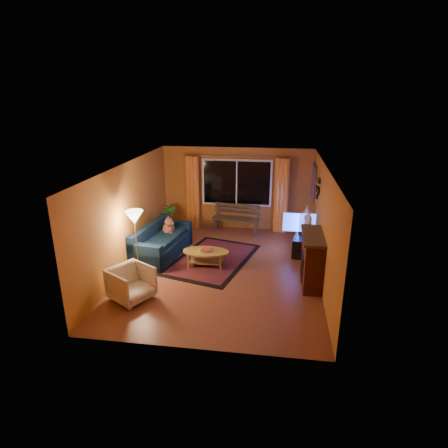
# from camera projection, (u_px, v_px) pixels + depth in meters

# --- Properties ---
(floor) EXTENTS (4.50, 6.00, 0.02)m
(floor) POSITION_uv_depth(u_px,v_px,m) (222.00, 270.00, 8.99)
(floor) COLOR brown
(floor) RESTS_ON ground
(ceiling) EXTENTS (4.50, 6.00, 0.02)m
(ceiling) POSITION_uv_depth(u_px,v_px,m) (222.00, 165.00, 8.16)
(ceiling) COLOR white
(ceiling) RESTS_ON ground
(wall_back) EXTENTS (4.50, 0.02, 2.50)m
(wall_back) POSITION_uv_depth(u_px,v_px,m) (237.00, 189.00, 11.39)
(wall_back) COLOR #BC752F
(wall_back) RESTS_ON ground
(wall_left) EXTENTS (0.02, 6.00, 2.50)m
(wall_left) POSITION_uv_depth(u_px,v_px,m) (128.00, 216.00, 8.88)
(wall_left) COLOR #BC752F
(wall_left) RESTS_ON ground
(wall_right) EXTENTS (0.02, 6.00, 2.50)m
(wall_right) POSITION_uv_depth(u_px,v_px,m) (323.00, 225.00, 8.27)
(wall_right) COLOR #BC752F
(wall_right) RESTS_ON ground
(window) EXTENTS (2.00, 0.02, 1.30)m
(window) POSITION_uv_depth(u_px,v_px,m) (237.00, 183.00, 11.26)
(window) COLOR black
(window) RESTS_ON wall_back
(curtain_rod) EXTENTS (3.20, 0.03, 0.03)m
(curtain_rod) POSITION_uv_depth(u_px,v_px,m) (237.00, 156.00, 10.96)
(curtain_rod) COLOR #BF8C3F
(curtain_rod) RESTS_ON wall_back
(curtain_left) EXTENTS (0.36, 0.36, 2.24)m
(curtain_left) POSITION_uv_depth(u_px,v_px,m) (193.00, 192.00, 11.49)
(curtain_left) COLOR orange
(curtain_left) RESTS_ON ground
(curtain_right) EXTENTS (0.36, 0.36, 2.24)m
(curtain_right) POSITION_uv_depth(u_px,v_px,m) (281.00, 196.00, 11.13)
(curtain_right) COLOR orange
(curtain_right) RESTS_ON ground
(bench) EXTENTS (1.47, 0.66, 0.43)m
(bench) POSITION_uv_depth(u_px,v_px,m) (235.00, 226.00, 11.32)
(bench) COLOR #3D3124
(bench) RESTS_ON ground
(potted_plant) EXTENTS (0.55, 0.55, 0.83)m
(potted_plant) POSITION_uv_depth(u_px,v_px,m) (169.00, 219.00, 11.28)
(potted_plant) COLOR #235B1E
(potted_plant) RESTS_ON ground
(sofa) EXTENTS (1.17, 2.13, 0.82)m
(sofa) POSITION_uv_depth(u_px,v_px,m) (162.00, 241.00, 9.64)
(sofa) COLOR black
(sofa) RESTS_ON ground
(dog) EXTENTS (0.46, 0.54, 0.50)m
(dog) POSITION_uv_depth(u_px,v_px,m) (168.00, 226.00, 9.98)
(dog) COLOR #93593E
(dog) RESTS_ON sofa
(armchair) EXTENTS (0.99, 1.01, 0.78)m
(armchair) POSITION_uv_depth(u_px,v_px,m) (131.00, 282.00, 7.56)
(armchair) COLOR beige
(armchair) RESTS_ON ground
(floor_lamp) EXTENTS (0.34, 0.34, 1.58)m
(floor_lamp) POSITION_uv_depth(u_px,v_px,m) (136.00, 244.00, 8.43)
(floor_lamp) COLOR #BF8C3F
(floor_lamp) RESTS_ON ground
(rug) EXTENTS (2.34, 3.04, 0.02)m
(rug) POSITION_uv_depth(u_px,v_px,m) (213.00, 259.00, 9.52)
(rug) COLOR maroon
(rug) RESTS_ON ground
(coffee_table) EXTENTS (1.14, 1.14, 0.41)m
(coffee_table) POSITION_uv_depth(u_px,v_px,m) (206.00, 258.00, 9.09)
(coffee_table) COLOR #A98B37
(coffee_table) RESTS_ON ground
(tv_console) EXTENTS (0.57, 1.24, 0.50)m
(tv_console) POSITION_uv_depth(u_px,v_px,m) (302.00, 243.00, 9.94)
(tv_console) COLOR black
(tv_console) RESTS_ON ground
(television) EXTENTS (0.15, 1.09, 0.63)m
(television) POSITION_uv_depth(u_px,v_px,m) (304.00, 223.00, 9.75)
(television) COLOR black
(television) RESTS_ON tv_console
(fireplace) EXTENTS (0.40, 1.20, 1.10)m
(fireplace) POSITION_uv_depth(u_px,v_px,m) (312.00, 261.00, 8.16)
(fireplace) COLOR maroon
(fireplace) RESTS_ON ground
(mirror_cluster) EXTENTS (0.06, 0.60, 0.56)m
(mirror_cluster) POSITION_uv_depth(u_px,v_px,m) (317.00, 187.00, 9.31)
(mirror_cluster) COLOR black
(mirror_cluster) RESTS_ON wall_right
(painting) EXTENTS (0.04, 0.76, 0.96)m
(painting) POSITION_uv_depth(u_px,v_px,m) (314.00, 182.00, 10.43)
(painting) COLOR #C7452F
(painting) RESTS_ON wall_right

